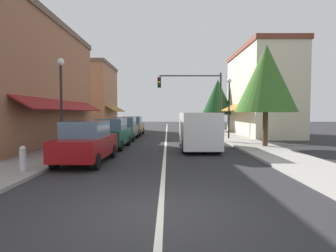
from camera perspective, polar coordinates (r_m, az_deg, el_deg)
ground_plane at (r=23.86m, az=-0.40°, el=-2.30°), size 80.00×80.00×0.00m
sidewalk_left at (r=24.52m, az=-13.38°, el=-2.09°), size 2.60×56.00×0.12m
sidewalk_right at (r=24.45m, az=12.61°, el=-2.10°), size 2.60×56.00×0.12m
lane_center_stripe at (r=23.86m, az=-0.40°, el=-2.29°), size 0.14×52.00×0.01m
storefront_left_block at (r=20.33m, az=-28.81°, el=7.85°), size 6.79×14.20×8.06m
storefront_right_block at (r=27.26m, az=18.69°, el=6.64°), size 5.40×10.20×8.02m
storefront_far_left at (r=35.16m, az=-15.96°, el=5.76°), size 6.61×8.20×7.99m
parked_car_nearest_left at (r=12.01m, az=-16.55°, el=-3.26°), size 1.87×4.14×1.77m
parked_car_second_left at (r=16.74m, az=-11.62°, el=-1.51°), size 1.85×4.14×1.77m
parked_car_third_left at (r=21.83m, az=-8.91°, el=-0.49°), size 1.78×4.10×1.77m
parked_car_far_left at (r=25.89m, az=-7.32°, el=0.03°), size 1.84×4.13×1.77m
van_in_lane at (r=15.85m, az=6.27°, el=-0.74°), size 2.02×5.19×2.12m
traffic_signal_mast_arm at (r=24.44m, az=6.27°, el=6.89°), size 5.64×0.50×5.61m
street_lamp_left_near at (r=14.58m, az=-21.32°, el=6.93°), size 0.36×0.36×4.78m
street_lamp_right_mid at (r=21.86m, az=12.54°, el=5.58°), size 0.36×0.36×4.75m
tree_right_near at (r=17.57m, az=19.67°, el=9.22°), size 3.64×3.64×6.15m
tree_right_far at (r=30.98m, az=10.26°, el=5.91°), size 3.52×3.52×5.77m
fire_hydrant at (r=10.69m, az=-27.91°, el=-5.98°), size 0.22×0.22×0.87m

